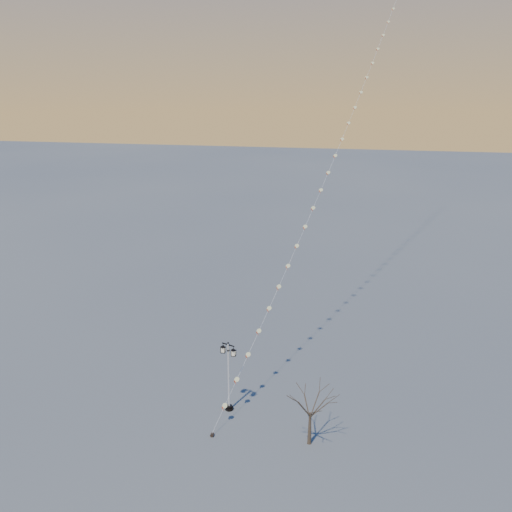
# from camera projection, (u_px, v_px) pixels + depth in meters

# --- Properties ---
(ground) EXTENTS (300.00, 300.00, 0.00)m
(ground) POSITION_uv_depth(u_px,v_px,m) (231.00, 422.00, 35.30)
(ground) COLOR #5E605F
(ground) RESTS_ON ground
(street_lamp) EXTENTS (1.21, 0.74, 4.99)m
(street_lamp) POSITION_uv_depth(u_px,v_px,m) (229.00, 373.00, 35.81)
(street_lamp) COLOR black
(street_lamp) RESTS_ON ground
(bare_tree) EXTENTS (2.37, 2.37, 3.93)m
(bare_tree) POSITION_uv_depth(u_px,v_px,m) (311.00, 404.00, 32.38)
(bare_tree) COLOR #473829
(bare_tree) RESTS_ON ground
(kite_train) EXTENTS (14.59, 49.39, 40.85)m
(kite_train) POSITION_uv_depth(u_px,v_px,m) (356.00, 88.00, 49.09)
(kite_train) COLOR black
(kite_train) RESTS_ON ground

